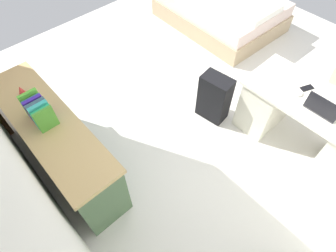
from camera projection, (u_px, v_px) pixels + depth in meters
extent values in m
plane|color=silver|center=(209.00, 95.00, 3.80)|extent=(5.68, 5.68, 0.00)
cube|color=silver|center=(318.00, 104.00, 2.76)|extent=(1.45, 0.68, 0.04)
cube|color=beige|center=(266.00, 101.00, 3.26)|extent=(0.41, 0.60, 0.69)
cylinder|color=black|center=(332.00, 112.00, 3.59)|extent=(0.52, 0.52, 0.04)
cube|color=#4C6B47|center=(59.00, 146.00, 2.86)|extent=(1.76, 0.44, 0.74)
cube|color=tan|center=(46.00, 122.00, 2.54)|extent=(1.80, 0.48, 0.04)
cube|color=#415B3C|center=(103.00, 166.00, 2.90)|extent=(0.67, 0.01, 0.26)
cube|color=#415B3C|center=(64.00, 121.00, 3.26)|extent=(0.67, 0.01, 0.26)
cube|color=tan|center=(219.00, 15.00, 4.73)|extent=(1.94, 1.45, 0.28)
cube|color=beige|center=(221.00, 1.00, 4.54)|extent=(1.88, 1.39, 0.20)
cube|color=white|center=(257.00, 10.00, 4.11)|extent=(0.50, 0.69, 0.10)
cube|color=black|center=(214.00, 98.00, 3.34)|extent=(0.39, 0.27, 0.62)
cube|color=#333338|center=(323.00, 108.00, 2.68)|extent=(0.31, 0.22, 0.02)
cube|color=black|center=(322.00, 107.00, 2.56)|extent=(0.31, 0.02, 0.19)
ellipsoid|color=white|center=(299.00, 94.00, 2.79)|extent=(0.06, 0.10, 0.03)
cube|color=black|center=(307.00, 88.00, 2.85)|extent=(0.11, 0.15, 0.01)
cube|color=#499530|center=(46.00, 119.00, 2.38)|extent=(0.02, 0.17, 0.24)
cube|color=#27B777|center=(44.00, 118.00, 2.41)|extent=(0.03, 0.17, 0.22)
cube|color=#38B2AA|center=(42.00, 114.00, 2.42)|extent=(0.04, 0.17, 0.24)
cube|color=#325061|center=(40.00, 112.00, 2.44)|extent=(0.04, 0.17, 0.24)
cube|color=brown|center=(38.00, 111.00, 2.47)|extent=(0.03, 0.17, 0.20)
cube|color=#3D25AD|center=(36.00, 107.00, 2.48)|extent=(0.04, 0.17, 0.22)
cube|color=#377771|center=(34.00, 106.00, 2.51)|extent=(0.03, 0.17, 0.20)
cube|color=#58BD36|center=(32.00, 102.00, 2.51)|extent=(0.03, 0.17, 0.23)
cone|color=red|center=(21.00, 91.00, 2.68)|extent=(0.08, 0.08, 0.11)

